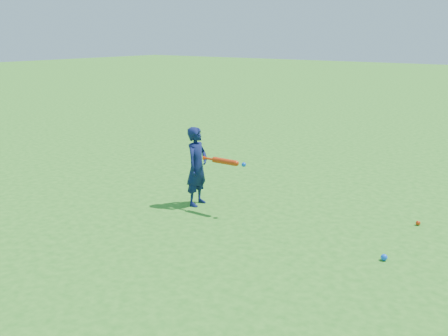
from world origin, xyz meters
name	(u,v)px	position (x,y,z in m)	size (l,w,h in m)	color
ground	(218,205)	(0.00, 0.00, 0.00)	(80.00, 80.00, 0.00)	#25741B
child	(197,166)	(-0.28, -0.16, 0.61)	(0.44, 0.29, 1.22)	#0F1746
ground_ball_red	(418,223)	(2.74, 0.98, 0.03)	(0.07, 0.07, 0.07)	red
ground_ball_blue	(384,257)	(2.74, -0.40, 0.04)	(0.08, 0.08, 0.08)	blue
bat_swing	(227,162)	(0.30, -0.18, 0.78)	(0.74, 0.10, 0.08)	red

